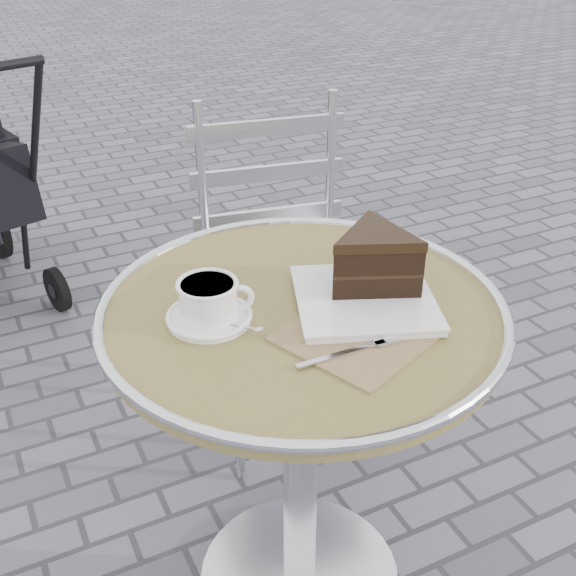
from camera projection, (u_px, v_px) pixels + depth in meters
name	position (u px, v px, depth m)	size (l,w,h in m)	color
cafe_table	(302.00, 381.00, 1.34)	(0.72, 0.72, 0.74)	silver
cappuccino_set	(210.00, 304.00, 1.20)	(0.15, 0.16, 0.07)	white
cake_plate_set	(372.00, 270.00, 1.25)	(0.37, 0.37, 0.13)	#8D6C4D
bistro_chair	(276.00, 235.00, 1.88)	(0.47, 0.47, 0.91)	silver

